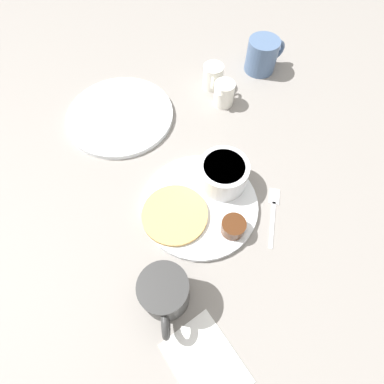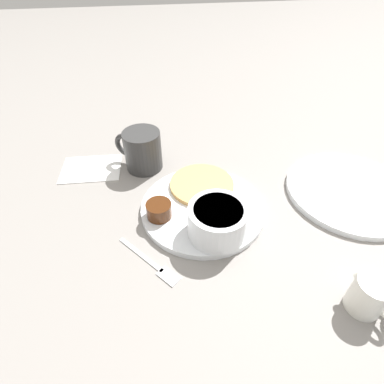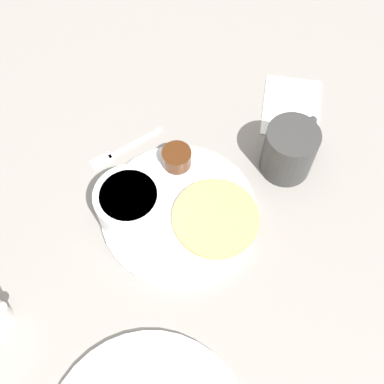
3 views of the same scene
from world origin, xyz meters
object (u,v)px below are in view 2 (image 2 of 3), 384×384
Objects in this scene: plate at (203,208)px; creamer_pitcher_near at (369,295)px; bowl at (217,220)px; coffee_mug at (142,150)px; fork at (154,265)px.

creamer_pitcher_near is at bearing 129.69° from plate.
bowl is 0.97× the size of coffee_mug.
plate is 2.28× the size of coffee_mug.
bowl is 0.13m from fork.
creamer_pitcher_near is (-0.19, 0.23, 0.02)m from plate.
fork is (0.29, -0.12, -0.03)m from creamer_pitcher_near.
creamer_pitcher_near is 0.31m from fork.
creamer_pitcher_near reaches higher than plate.
bowl is at bearing -41.79° from creamer_pitcher_near.
bowl is 0.24m from creamer_pitcher_near.
creamer_pitcher_near is (-0.18, 0.16, -0.01)m from bowl.
coffee_mug is at bearing -62.70° from bowl.
creamer_pitcher_near is (-0.29, 0.38, -0.01)m from coffee_mug.
fork is at bearing 48.18° from plate.
coffee_mug is 0.94× the size of fork.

